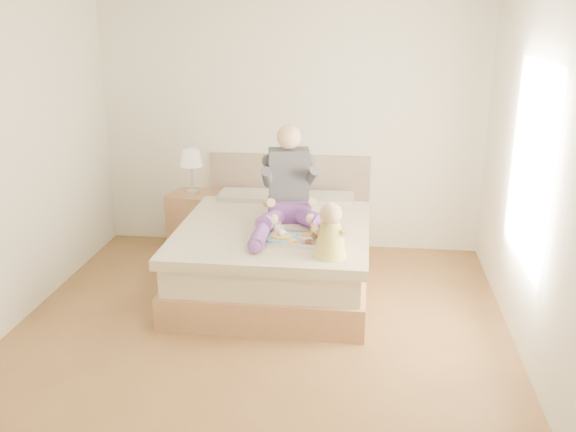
# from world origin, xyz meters

# --- Properties ---
(room) EXTENTS (4.02, 4.22, 2.71)m
(room) POSITION_xyz_m (0.08, 0.01, 1.51)
(room) COLOR brown
(room) RESTS_ON ground
(bed) EXTENTS (1.70, 2.18, 1.00)m
(bed) POSITION_xyz_m (0.00, 1.08, 0.32)
(bed) COLOR #9D7049
(bed) RESTS_ON ground
(nightstand) EXTENTS (0.57, 0.52, 0.60)m
(nightstand) POSITION_xyz_m (-1.00, 1.88, 0.30)
(nightstand) COLOR #9D7049
(nightstand) RESTS_ON ground
(lamp) EXTENTS (0.23, 0.23, 0.48)m
(lamp) POSITION_xyz_m (-1.00, 1.84, 0.96)
(lamp) COLOR silver
(lamp) RESTS_ON nightstand
(adult) EXTENTS (0.77, 1.15, 0.91)m
(adult) POSITION_xyz_m (0.13, 0.99, 0.88)
(adult) COLOR #6D3A92
(adult) RESTS_ON bed
(tray) EXTENTS (0.46, 0.36, 0.13)m
(tray) POSITION_xyz_m (0.20, 0.56, 0.64)
(tray) COLOR silver
(tray) RESTS_ON bed
(baby) EXTENTS (0.29, 0.40, 0.44)m
(baby) POSITION_xyz_m (0.54, 0.25, 0.79)
(baby) COLOR gold
(baby) RESTS_ON bed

